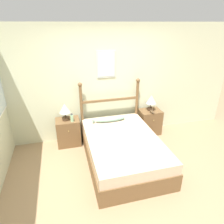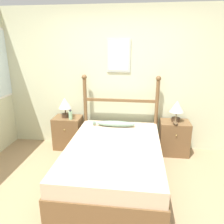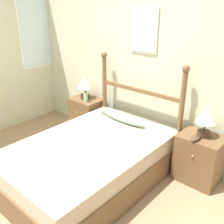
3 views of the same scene
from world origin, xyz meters
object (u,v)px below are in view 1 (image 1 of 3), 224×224
nightstand_left (69,132)px  bottle (72,118)px  nightstand_right (150,122)px  model_boat (152,112)px  bed (123,150)px  table_lamp_left (65,110)px  table_lamp_right (151,101)px  fish_pillow (110,119)px

nightstand_left → bottle: size_ratio=3.23×
nightstand_right → model_boat: 0.35m
bed → bottle: (-0.88, 0.79, 0.43)m
bed → bottle: 1.26m
table_lamp_left → model_boat: bearing=-3.6°
table_lamp_right → model_boat: 0.26m
nightstand_right → bed: bearing=-137.5°
nightstand_right → fish_pillow: bearing=-171.0°
bottle → model_boat: size_ratio=1.02×
fish_pillow → table_lamp_left: bearing=169.8°
nightstand_right → table_lamp_right: bearing=74.0°
model_boat → fish_pillow: 1.03m
bed → table_lamp_left: size_ratio=5.44×
table_lamp_left → fish_pillow: 0.99m
nightstand_left → nightstand_right: same height
table_lamp_right → model_boat: bearing=-100.7°
nightstand_left → nightstand_right: size_ratio=1.00×
table_lamp_left → table_lamp_right: bearing=0.6°
nightstand_left → bottle: bottle is taller
table_lamp_left → fish_pillow: bearing=-10.2°
nightstand_right → table_lamp_left: table_lamp_left is taller
bottle → table_lamp_left: bearing=140.4°
bed → nightstand_left: size_ratio=3.32×
nightstand_left → bottle: 0.41m
fish_pillow → nightstand_left: bearing=169.5°
bed → table_lamp_right: bearing=43.0°
nightstand_left → bottle: (0.10, -0.10, 0.39)m
table_lamp_right → bottle: table_lamp_right is taller
bed → model_boat: bearing=38.9°
nightstand_right → table_lamp_right: (0.01, 0.02, 0.55)m
table_lamp_left → bottle: (0.13, -0.11, -0.16)m
nightstand_left → table_lamp_right: size_ratio=1.64×
model_boat → fish_pillow: size_ratio=0.25×
table_lamp_right → fish_pillow: size_ratio=0.51×
nightstand_right → table_lamp_left: bearing=180.0°
table_lamp_left → fish_pillow: table_lamp_left is taller
bed → table_lamp_left: (-1.01, 0.90, 0.59)m
table_lamp_right → model_boat: table_lamp_right is taller
bed → table_lamp_right: size_ratio=5.44×
bottle → model_boat: 1.84m
bed → fish_pillow: fish_pillow is taller
nightstand_left → model_boat: model_boat is taller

